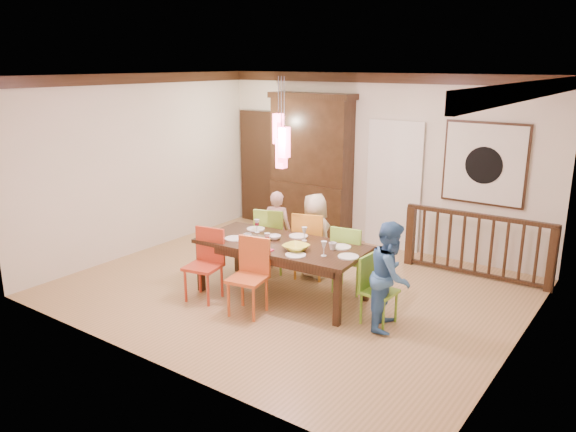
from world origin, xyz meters
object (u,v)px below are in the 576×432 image
Objects in this scene: dining_table at (282,248)px; china_hutch at (311,166)px; chair_far_left at (273,234)px; balustrade at (477,244)px; person_far_mid at (315,236)px; person_end_right at (391,275)px; person_far_left at (277,230)px; chair_end_right at (380,286)px.

china_hutch is at bearing 111.01° from dining_table.
balustrade is at bearing -167.64° from chair_far_left.
person_far_mid is (0.65, 0.15, 0.06)m from chair_far_left.
dining_table is 1.60m from person_end_right.
person_far_mid reaches higher than chair_far_left.
person_far_left is at bearing 15.99° from person_far_mid.
dining_table is at bearing -64.65° from china_hutch.
dining_table is 0.97m from chair_far_left.
person_end_right reaches higher than person_far_left.
person_far_mid reaches higher than dining_table.
dining_table is at bearing 74.08° from person_end_right.
person_far_left reaches higher than chair_far_left.
person_end_right is (2.81, -2.59, -0.63)m from china_hutch.
person_far_left is at bearing -154.28° from balustrade.
person_end_right is at bearing 144.38° from chair_far_left.
chair_far_left is at bearing 129.76° from dining_table.
person_far_mid is at bearing 174.45° from chair_far_left.
dining_table is 0.84m from person_far_mid.
china_hutch is 1.95× the size of person_end_right.
person_end_right reaches higher than chair_end_right.
balustrade is 1.72× the size of person_far_mid.
balustrade reaches higher than chair_end_right.
person_far_mid reaches higher than chair_end_right.
chair_far_left is 0.82× the size of person_far_left.
chair_end_right is 1.70m from person_far_mid.
chair_end_right is at bearing 68.53° from person_end_right.
person_end_right is at bearing -42.61° from china_hutch.
dining_table is at bearing 111.02° from person_far_left.
chair_end_right is at bearing -43.93° from china_hutch.
person_end_right reaches higher than dining_table.
person_far_left is at bearing 125.68° from dining_table.
chair_far_left is at bearing 27.58° from person_far_mid.
china_hutch is 2.12× the size of person_far_left.
person_far_left is at bearing -73.34° from china_hutch.
person_end_right is at bearing -100.48° from balustrade.
dining_table is at bearing 93.04° from chair_end_right.
person_far_mid is at bearing -55.29° from china_hutch.
person_end_right reaches higher than balustrade.
person_far_left is (-2.61, -1.39, 0.10)m from balustrade.
person_far_mid is (-1.94, -1.38, 0.13)m from balustrade.
person_end_right is (2.29, -0.85, 0.05)m from person_far_left.
person_end_right is at bearing 166.96° from person_far_mid.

